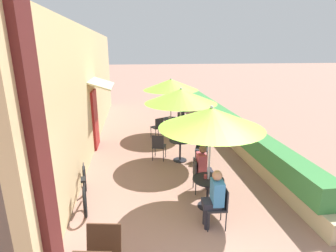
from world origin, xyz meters
The scene contains 19 objects.
cafe_facade_wall centered at (-2.54, 6.87, 2.09)m, with size 0.98×14.02×4.20m.
planter_hedge centered at (2.75, 6.91, 0.54)m, with size 0.60×13.02×1.01m.
patio_table_near centered at (0.62, 1.96, 0.49)m, with size 0.71×0.71×0.71m.
patio_umbrella_near centered at (0.62, 1.96, 2.13)m, with size 2.24×2.24×2.39m.
cafe_chair_near_left centered at (0.59, 2.66, 0.52)m, with size 0.42×0.42×0.87m.
seated_patron_near_left centered at (0.70, 2.65, 0.69)m, with size 0.42×0.35×1.25m.
cafe_chair_near_right centered at (0.66, 1.26, 0.52)m, with size 0.42×0.42×0.87m.
seated_patron_near_right centered at (0.55, 1.26, 0.69)m, with size 0.42×0.35×1.25m.
coffee_cup_near centered at (0.57, 1.99, 0.75)m, with size 0.07×0.07×0.09m.
patio_table_mid centered at (0.46, 4.61, 0.49)m, with size 0.71×0.71×0.71m.
patio_umbrella_mid centered at (0.46, 4.61, 2.13)m, with size 2.24×2.24×2.39m.
cafe_chair_mid_left centered at (1.14, 4.47, 0.52)m, with size 0.51×0.51×0.87m.
cafe_chair_mid_right centered at (-0.23, 4.76, 0.52)m, with size 0.51×0.51×0.87m.
patio_table_far centered at (0.54, 7.31, 0.49)m, with size 0.71×0.71×0.71m.
patio_umbrella_far centered at (0.54, 7.31, 2.13)m, with size 2.24×2.24×2.39m.
cafe_chair_far_left centered at (-0.04, 6.92, 0.52)m, with size 0.54×0.54×0.87m.
cafe_chair_far_right centered at (1.12, 7.70, 0.52)m, with size 0.54×0.54×0.87m.
coffee_cup_far centered at (0.50, 7.38, 0.75)m, with size 0.07×0.07×0.09m.
bicycle_leaning centered at (-2.20, 2.51, 0.35)m, with size 0.36×1.77×0.77m.
Camera 1 is at (-0.98, -3.18, 3.52)m, focal length 28.00 mm.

